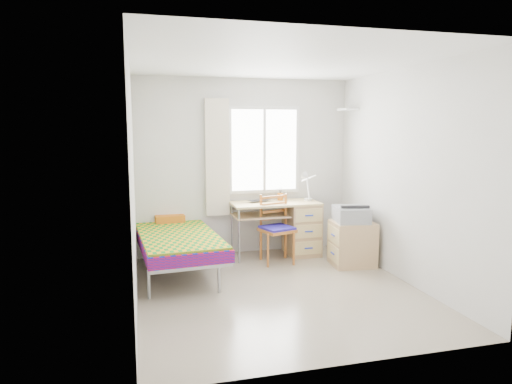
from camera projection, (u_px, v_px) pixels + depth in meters
floor at (279, 290)px, 5.32m from camera, size 3.50×3.50×0.00m
ceiling at (280, 61)px, 4.96m from camera, size 3.50×3.50×0.00m
wall_back at (244, 167)px, 6.82m from camera, size 3.20×0.00×3.20m
wall_left at (133, 184)px, 4.74m from camera, size 0.00×3.50×3.50m
wall_right at (405, 176)px, 5.54m from camera, size 0.00×3.50×3.50m
window at (264, 150)px, 6.83m from camera, size 1.10×0.04×1.30m
curtain at (217, 158)px, 6.62m from camera, size 0.35×0.05×1.70m
floating_shelf at (348, 109)px, 6.73m from camera, size 0.20×0.32×0.03m
bed at (176, 238)px, 6.05m from camera, size 1.13×2.15×0.90m
desk at (297, 226)px, 6.80m from camera, size 1.28×0.59×0.80m
chair at (277, 224)px, 6.40m from camera, size 0.51×0.51×0.96m
cabinet at (352, 244)px, 6.26m from camera, size 0.61×0.55×0.61m
printer at (351, 214)px, 6.23m from camera, size 0.51×0.57×0.21m
laptop at (261, 201)px, 6.68m from camera, size 0.41×0.34×0.03m
pen_cup at (280, 197)px, 6.86m from camera, size 0.10×0.10×0.11m
task_lamp at (307, 183)px, 6.65m from camera, size 0.24×0.34×0.46m
book at (260, 217)px, 6.63m from camera, size 0.17×0.24×0.02m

